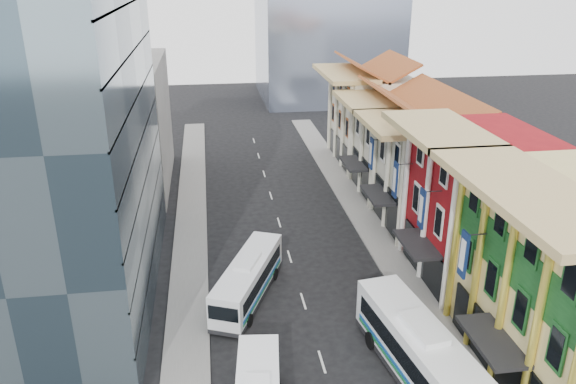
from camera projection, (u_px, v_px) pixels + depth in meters
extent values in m
cube|color=slate|center=(385.00, 249.00, 49.41)|extent=(3.00, 90.00, 0.15)
cube|color=slate|center=(190.00, 263.00, 47.14)|extent=(3.00, 90.00, 0.15)
cube|color=#DECB80|center=(573.00, 288.00, 32.33)|extent=(8.00, 14.00, 12.00)
cube|color=maroon|center=(478.00, 206.00, 43.34)|extent=(8.00, 10.00, 12.00)
cube|color=beige|center=(430.00, 176.00, 52.43)|extent=(8.00, 9.00, 10.00)
cube|color=beige|center=(399.00, 148.00, 60.69)|extent=(8.00, 9.00, 10.00)
cube|color=beige|center=(372.00, 119.00, 70.14)|extent=(8.00, 12.00, 11.00)
cube|color=#394E5B|center=(46.00, 98.00, 37.68)|extent=(12.00, 26.00, 30.00)
cube|color=gray|center=(120.00, 124.00, 61.91)|extent=(10.00, 18.00, 14.00)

